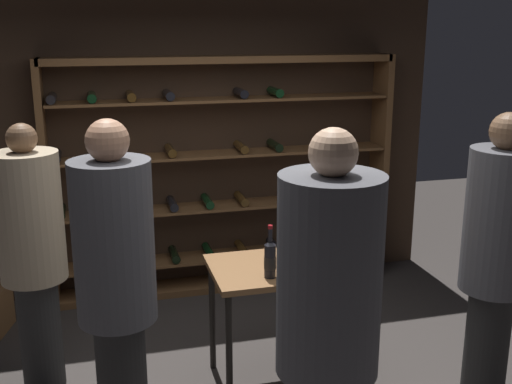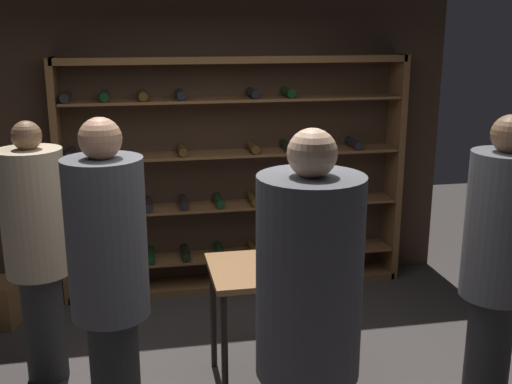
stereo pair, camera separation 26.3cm
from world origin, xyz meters
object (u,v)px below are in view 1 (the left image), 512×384
at_px(tasting_table, 278,281).
at_px(wine_bottle_green_slim, 270,259).
at_px(wine_glass_stemmed_center, 340,260).
at_px(person_guest_blue_shirt, 328,322).
at_px(wine_bottle_black_capsule, 295,253).
at_px(wine_rack, 220,178).
at_px(person_host_in_suit, 496,252).
at_px(person_guest_khaki, 32,247).
at_px(person_bystander_red_print, 116,277).
at_px(wine_glass_stemmed_left, 287,249).

bearing_deg(tasting_table, wine_bottle_green_slim, -121.24).
bearing_deg(wine_glass_stemmed_center, person_guest_blue_shirt, -115.15).
bearing_deg(wine_bottle_black_capsule, tasting_table, 107.82).
xyz_separation_m(person_guest_blue_shirt, wine_bottle_green_slim, (0.05, 1.12, -0.12)).
bearing_deg(wine_rack, person_host_in_suit, -61.61).
xyz_separation_m(person_guest_khaki, wine_bottle_black_capsule, (1.63, -0.55, -0.00)).
bearing_deg(wine_bottle_black_capsule, person_bystander_red_print, -166.28).
bearing_deg(person_guest_blue_shirt, person_host_in_suit, 32.67).
height_order(wine_bottle_green_slim, wine_glass_stemmed_left, wine_bottle_green_slim).
distance_m(wine_rack, person_guest_blue_shirt, 2.99).
distance_m(wine_rack, wine_bottle_black_capsule, 1.88).
height_order(person_host_in_suit, wine_bottle_black_capsule, person_host_in_suit).
height_order(person_host_in_suit, wine_glass_stemmed_left, person_host_in_suit).
height_order(wine_rack, wine_bottle_green_slim, wine_rack).
relative_size(tasting_table, person_guest_blue_shirt, 0.45).
distance_m(person_guest_khaki, wine_glass_stemmed_left, 1.67).
distance_m(wine_rack, person_guest_khaki, 2.02).
relative_size(person_guest_khaki, wine_glass_stemmed_left, 12.56).
bearing_deg(wine_bottle_green_slim, wine_bottle_black_capsule, 0.02).
distance_m(wine_bottle_black_capsule, wine_glass_stemmed_center, 0.29).
height_order(person_guest_khaki, person_bystander_red_print, person_bystander_red_print).
xyz_separation_m(tasting_table, wine_glass_stemmed_center, (0.34, -0.24, 0.20)).
bearing_deg(person_guest_khaki, tasting_table, 43.15).
height_order(person_guest_khaki, wine_bottle_green_slim, person_guest_khaki).
bearing_deg(wine_glass_stemmed_left, wine_bottle_black_capsule, -89.54).
distance_m(person_guest_khaki, wine_bottle_green_slim, 1.56).
relative_size(wine_rack, person_host_in_suit, 1.63).
xyz_separation_m(person_bystander_red_print, wine_glass_stemmed_center, (1.40, 0.22, -0.12)).
xyz_separation_m(wine_bottle_green_slim, wine_bottle_black_capsule, (0.17, 0.00, 0.02)).
bearing_deg(wine_bottle_black_capsule, wine_bottle_green_slim, -179.98).
relative_size(wine_glass_stemmed_left, wine_glass_stemmed_center, 1.10).
height_order(person_guest_blue_shirt, person_bystander_red_print, person_guest_blue_shirt).
bearing_deg(wine_bottle_green_slim, tasting_table, 58.76).
relative_size(person_host_in_suit, person_guest_blue_shirt, 0.96).
relative_size(tasting_table, wine_bottle_black_capsule, 2.27).
bearing_deg(wine_glass_stemmed_center, tasting_table, 144.46).
height_order(person_host_in_suit, wine_bottle_green_slim, person_host_in_suit).
relative_size(wine_rack, wine_glass_stemmed_left, 21.63).
bearing_deg(wine_glass_stemmed_center, person_host_in_suit, -23.64).
bearing_deg(person_guest_blue_shirt, wine_bottle_green_slim, 93.86).
height_order(person_bystander_red_print, wine_bottle_green_slim, person_bystander_red_print).
height_order(tasting_table, person_guest_khaki, person_guest_khaki).
xyz_separation_m(tasting_table, wine_bottle_black_capsule, (0.06, -0.18, 0.25)).
bearing_deg(person_host_in_suit, person_guest_blue_shirt, -122.70).
relative_size(person_host_in_suit, wine_bottle_black_capsule, 4.83).
xyz_separation_m(tasting_table, person_host_in_suit, (1.21, -0.62, 0.31)).
xyz_separation_m(person_host_in_suit, person_guest_blue_shirt, (-1.37, -0.68, 0.04)).
height_order(wine_glass_stemmed_left, wine_glass_stemmed_center, wine_glass_stemmed_left).
bearing_deg(person_bystander_red_print, wine_glass_stemmed_center, 56.58).
bearing_deg(wine_rack, wine_bottle_black_capsule, -86.90).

